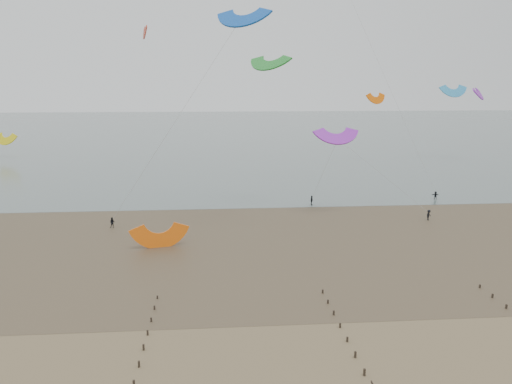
% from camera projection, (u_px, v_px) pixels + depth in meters
% --- Properties ---
extents(ground, '(500.00, 500.00, 0.00)m').
position_uv_depth(ground, '(306.00, 352.00, 42.91)').
color(ground, brown).
rests_on(ground, ground).
extents(sea_and_shore, '(500.00, 665.00, 0.03)m').
position_uv_depth(sea_and_shore, '(240.00, 234.00, 76.07)').
color(sea_and_shore, '#475654').
rests_on(sea_and_shore, ground).
extents(kitesurfers, '(130.89, 19.86, 1.89)m').
position_uv_depth(kitesurfers, '(367.00, 204.00, 90.95)').
color(kitesurfers, black).
rests_on(kitesurfers, ground).
extents(grounded_kite, '(7.85, 6.69, 3.78)m').
position_uv_depth(grounded_kite, '(160.00, 247.00, 70.06)').
color(grounded_kite, orange).
rests_on(grounded_kite, ground).
extents(kites_airborne, '(222.11, 114.99, 43.63)m').
position_uv_depth(kites_airborne, '(182.00, 82.00, 120.87)').
color(kites_airborne, purple).
rests_on(kites_airborne, ground).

